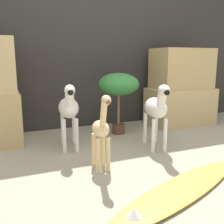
{
  "coord_description": "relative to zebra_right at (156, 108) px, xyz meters",
  "views": [
    {
      "loc": [
        -0.98,
        -1.67,
        0.88
      ],
      "look_at": [
        0.0,
        0.69,
        0.37
      ],
      "focal_mm": 42.0,
      "sensor_mm": 36.0,
      "label": 1
    }
  ],
  "objects": [
    {
      "name": "wall_back",
      "position": [
        -0.39,
        1.16,
        0.69
      ],
      "size": [
        6.4,
        0.08,
        2.2
      ],
      "color": "#2D2B28",
      "rests_on": "ground_plane"
    },
    {
      "name": "ground_plane",
      "position": [
        -0.39,
        -0.49,
        -0.41
      ],
      "size": [
        14.0,
        14.0,
        0.0
      ],
      "primitive_type": "plane",
      "color": "#9E937F"
    },
    {
      "name": "zebra_right",
      "position": [
        0.0,
        0.0,
        0.0
      ],
      "size": [
        0.29,
        0.54,
        0.66
      ],
      "color": "white",
      "rests_on": "ground_plane"
    },
    {
      "name": "surfboard",
      "position": [
        -0.32,
        -0.84,
        -0.4
      ],
      "size": [
        1.39,
        0.75,
        0.08
      ],
      "color": "gold",
      "rests_on": "ground_plane"
    },
    {
      "name": "zebra_left",
      "position": [
        -0.79,
        0.33,
        0.0
      ],
      "size": [
        0.26,
        0.54,
        0.66
      ],
      "color": "white",
      "rests_on": "ground_plane"
    },
    {
      "name": "rock_pillar_right",
      "position": [
        0.86,
        0.76,
        0.07
      ],
      "size": [
        0.86,
        0.52,
        1.02
      ],
      "color": "tan",
      "rests_on": "ground_plane"
    },
    {
      "name": "potted_palm_front",
      "position": [
        -0.12,
        0.64,
        0.16
      ],
      "size": [
        0.48,
        0.48,
        0.73
      ],
      "color": "#513323",
      "rests_on": "ground_plane"
    },
    {
      "name": "giraffe_figurine",
      "position": [
        -0.68,
        -0.28,
        -0.08
      ],
      "size": [
        0.15,
        0.35,
        0.63
      ],
      "color": "#E0C184",
      "rests_on": "ground_plane"
    }
  ]
}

